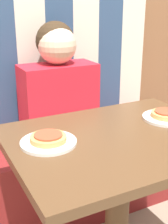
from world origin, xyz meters
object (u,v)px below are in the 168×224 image
Objects in this scene: person at (58,84)px; plate_left at (48,142)px; plate_right at (166,118)px; pizza_right at (166,114)px; pizza_left at (48,138)px.

plate_left is (-0.27, -0.57, -0.05)m from person.
pizza_right is (0.00, -0.00, 0.02)m from plate_right.
pizza_left is at bearing -90.00° from plate_left.
plate_right is 0.02m from pizza_right.
plate_right is at bearing -64.16° from person.
plate_left is 0.55m from pizza_right.
pizza_right is (0.55, -0.00, 0.02)m from plate_left.
pizza_right is at bearing -0.00° from plate_left.
pizza_left is 0.55m from pizza_right.
person is 0.63m from plate_right.
plate_right is at bearing 0.00° from plate_left.
pizza_left is (-0.55, -0.00, 0.02)m from plate_right.
person is 3.22× the size of plate_right.
plate_left is at bearing 180.00° from plate_right.
pizza_left and pizza_right have the same top height.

